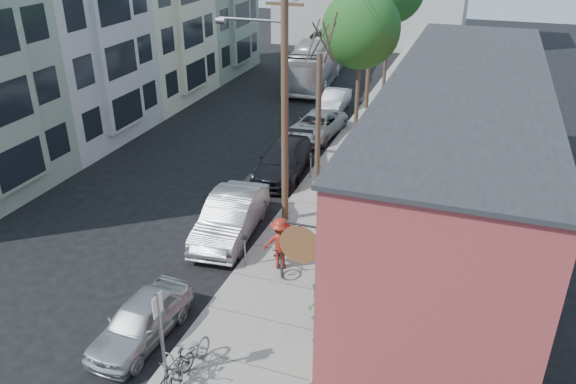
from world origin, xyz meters
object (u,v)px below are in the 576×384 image
(cyclist, at_px, (281,243))
(parked_bike_b, at_px, (189,358))
(utility_pole_near, at_px, (283,96))
(tree_leafy_mid, at_px, (361,29))
(parking_meter_far, at_px, (311,162))
(patio_chair_a, at_px, (332,322))
(car_3, at_px, (317,125))
(sign_post, at_px, (160,327))
(car_2, at_px, (284,160))
(car_1, at_px, (231,217))
(patron_grey, at_px, (333,254))
(bus, at_px, (317,61))
(parked_bike_a, at_px, (176,370))
(tree_bare, at_px, (318,123))
(patron_green, at_px, (318,311))
(car_0, at_px, (141,321))
(car_4, at_px, (335,101))
(patio_chair_b, at_px, (328,316))
(parking_meter_near, at_px, (245,245))

(cyclist, height_order, parked_bike_b, cyclist)
(utility_pole_near, relative_size, tree_leafy_mid, 1.25)
(parking_meter_far, xyz_separation_m, patio_chair_a, (3.95, -10.53, -0.39))
(car_3, bearing_deg, sign_post, -79.73)
(tree_leafy_mid, bearing_deg, car_2, -106.14)
(utility_pole_near, relative_size, car_1, 1.94)
(patron_grey, xyz_separation_m, bus, (-8.00, 24.63, 0.66))
(patron_grey, bearing_deg, utility_pole_near, -127.59)
(parked_bike_a, bearing_deg, patio_chair_a, 51.39)
(tree_bare, xyz_separation_m, bus, (-5.42, 18.00, -1.66))
(sign_post, xyz_separation_m, bus, (-4.97, 30.93, -0.25))
(car_3, bearing_deg, cyclist, -72.95)
(patron_green, relative_size, bus, 0.17)
(cyclist, distance_m, car_0, 5.56)
(sign_post, height_order, patron_grey, sign_post)
(tree_bare, height_order, car_2, tree_bare)
(patron_grey, distance_m, parked_bike_a, 6.97)
(tree_leafy_mid, relative_size, parked_bike_a, 4.85)
(car_4, bearing_deg, utility_pole_near, -84.42)
(tree_bare, relative_size, car_4, 1.52)
(tree_leafy_mid, height_order, parked_bike_b, tree_leafy_mid)
(tree_bare, xyz_separation_m, patron_grey, (2.58, -6.63, -2.32))
(patio_chair_b, distance_m, car_4, 21.82)
(parking_meter_near, relative_size, car_4, 0.30)
(tree_bare, height_order, patron_grey, tree_bare)
(patio_chair_b, height_order, cyclist, cyclist)
(patron_green, xyz_separation_m, car_1, (-5.02, 4.83, -0.27))
(tree_leafy_mid, height_order, cyclist, tree_leafy_mid)
(parked_bike_b, bearing_deg, car_3, 101.59)
(car_2, distance_m, car_3, 5.62)
(patron_grey, bearing_deg, car_0, -32.79)
(parked_bike_b, relative_size, bus, 0.18)
(patio_chair_b, height_order, patron_green, patron_green)
(patron_green, xyz_separation_m, cyclist, (-2.33, 3.20, 0.01))
(patio_chair_a, height_order, cyclist, cyclist)
(parking_meter_far, bearing_deg, car_1, -103.58)
(car_4, xyz_separation_m, bus, (-3.15, 6.38, 0.91))
(tree_bare, bearing_deg, parked_bike_b, -89.37)
(tree_leafy_mid, relative_size, car_4, 1.96)
(sign_post, relative_size, car_0, 0.71)
(parking_meter_near, distance_m, patron_green, 4.59)
(tree_leafy_mid, relative_size, car_1, 1.55)
(utility_pole_near, bearing_deg, tree_bare, 83.18)
(cyclist, bearing_deg, utility_pole_near, -85.47)
(utility_pole_near, bearing_deg, parked_bike_a, -87.63)
(patron_green, bearing_deg, parked_bike_b, -45.05)
(parking_meter_near, xyz_separation_m, cyclist, (1.24, 0.33, 0.14))
(cyclist, bearing_deg, car_0, 47.51)
(patron_grey, distance_m, car_0, 6.82)
(patron_grey, bearing_deg, car_3, -151.53)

